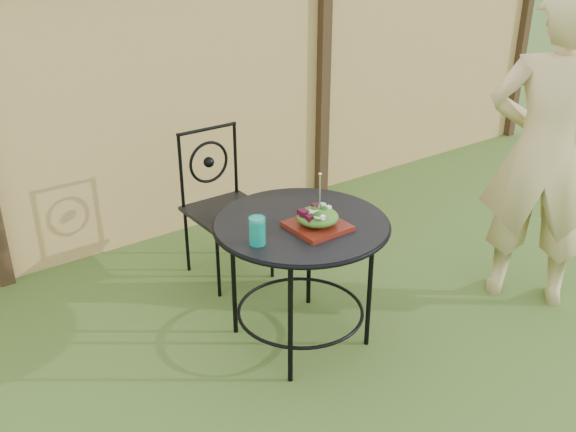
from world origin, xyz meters
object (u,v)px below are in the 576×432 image
object	(u,v)px
patio_table	(301,245)
patio_chair	(223,201)
salad_plate	(317,226)
diner	(545,153)

from	to	relation	value
patio_table	patio_chair	distance (m)	0.91
patio_chair	salad_plate	world-z (taller)	patio_chair
patio_table	salad_plate	xyz separation A→B (m)	(0.02, -0.11, 0.15)
patio_chair	salad_plate	size ratio (longest dim) A/B	3.52
diner	salad_plate	xyz separation A→B (m)	(-1.38, 0.34, -0.20)
diner	patio_chair	bearing A→B (deg)	7.55
patio_table	salad_plate	world-z (taller)	salad_plate
patio_table	patio_chair	bearing A→B (deg)	86.25
patio_chair	diner	bearing A→B (deg)	-45.15
diner	salad_plate	bearing A→B (deg)	39.00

